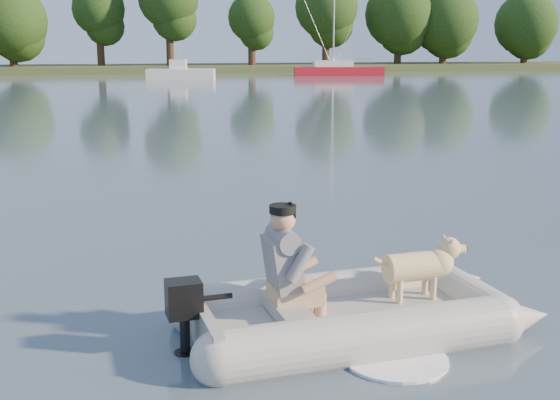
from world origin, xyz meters
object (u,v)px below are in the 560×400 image
object	(u,v)px
motorboat	(181,66)
sailboat	(338,70)
man	(285,259)
dinghy	(356,273)
dog	(413,272)

from	to	relation	value
motorboat	sailboat	xyz separation A→B (m)	(13.11, 3.80, -0.53)
man	dinghy	bearing A→B (deg)	-4.24
dog	motorboat	bearing A→B (deg)	82.77
sailboat	dinghy	bearing A→B (deg)	-97.10
motorboat	dog	bearing A→B (deg)	-79.99
motorboat	sailboat	size ratio (longest dim) A/B	0.50
man	motorboat	distance (m)	46.24
sailboat	motorboat	bearing A→B (deg)	-153.04
dinghy	dog	bearing A→B (deg)	4.57
man	sailboat	bearing A→B (deg)	67.20
man	motorboat	xyz separation A→B (m)	(3.66, 46.09, 0.25)
dinghy	man	distance (m)	0.67
dinghy	man	world-z (taller)	man
man	dog	world-z (taller)	man
dinghy	sailboat	size ratio (longest dim) A/B	0.43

